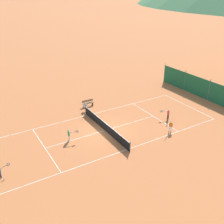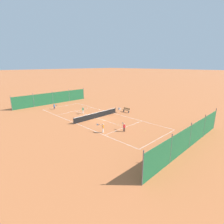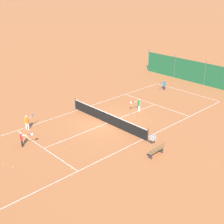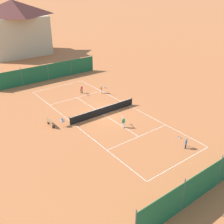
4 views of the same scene
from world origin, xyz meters
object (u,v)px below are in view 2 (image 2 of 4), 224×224
player_near_baseline (103,127)px  tennis_ball_mid_court (117,125)px  player_near_service (83,110)px  tennis_ball_service_box (141,122)px  tennis_net (97,115)px  tennis_ball_alley_left (97,112)px  player_far_baseline (54,106)px  courtside_bench (126,110)px  player_far_service (124,127)px  tennis_ball_by_net_left (144,133)px  tennis_ball_near_corner (72,114)px  ball_hopper (119,109)px  tennis_ball_alley_right (125,123)px  tennis_ball_far_corner (107,113)px  tennis_ball_by_net_right (145,131)px

player_near_baseline → tennis_ball_mid_court: bearing=-169.0°
player_near_service → tennis_ball_service_box: size_ratio=18.93×
tennis_net → tennis_ball_alley_left: (-2.45, -2.93, -0.47)m
tennis_ball_service_box → tennis_ball_alley_left: 9.49m
player_far_baseline → tennis_ball_service_box: size_ratio=16.83×
tennis_net → tennis_ball_alley_left: tennis_net is taller
tennis_ball_service_box → courtside_bench: courtside_bench is taller
player_far_service → tennis_ball_by_net_left: (-1.51, 2.29, -0.66)m
player_near_service → tennis_ball_near_corner: player_near_service is taller
ball_hopper → tennis_ball_by_net_left: bearing=61.1°
player_near_service → ball_hopper: bearing=140.9°
tennis_ball_alley_left → courtside_bench: bearing=133.5°
tennis_ball_alley_right → courtside_bench: (-5.15, -4.11, 0.42)m
player_far_service → tennis_ball_alley_left: 10.98m
tennis_net → tennis_ball_by_net_left: 9.64m
player_near_service → tennis_ball_near_corner: 2.22m
tennis_ball_mid_court → courtside_bench: size_ratio=0.04×
tennis_net → player_near_service: (-0.06, -3.92, 0.23)m
tennis_ball_near_corner → tennis_net: bearing=108.0°
tennis_ball_far_corner → ball_hopper: 2.52m
tennis_ball_alley_left → tennis_ball_by_net_left: bearing=79.6°
player_far_service → player_far_baseline: 18.00m
player_far_service → tennis_ball_alley_left: (-3.81, -10.28, -0.66)m
courtside_bench → tennis_ball_service_box: bearing=62.4°
player_far_baseline → player_far_service: bearing=92.5°
tennis_ball_by_net_left → courtside_bench: size_ratio=0.04×
tennis_ball_alley_right → player_near_service: bearing=-83.0°
tennis_ball_near_corner → tennis_ball_alley_left: size_ratio=1.00×
tennis_ball_by_net_left → ball_hopper: bearing=-118.9°
tennis_ball_service_box → ball_hopper: size_ratio=0.07×
tennis_ball_by_net_left → tennis_ball_by_net_right: size_ratio=1.00×
player_far_service → tennis_ball_far_corner: 9.55m
player_far_baseline → courtside_bench: bearing=125.7°
tennis_ball_mid_court → tennis_ball_alley_left: (-2.50, -7.85, 0.00)m
player_near_baseline → tennis_ball_near_corner: player_near_baseline is taller
player_near_baseline → tennis_ball_far_corner: size_ratio=19.24×
tennis_ball_by_net_left → tennis_ball_alley_right: size_ratio=1.00×
tennis_ball_mid_court → tennis_ball_alley_right: bearing=163.5°
tennis_ball_far_corner → player_far_service: bearing=61.1°
tennis_ball_near_corner → courtside_bench: (-8.01, 6.30, 0.42)m
tennis_ball_alley_right → tennis_ball_service_box: bearing=153.0°
tennis_ball_by_net_right → courtside_bench: size_ratio=0.04×
tennis_ball_mid_court → tennis_ball_by_net_left: size_ratio=1.00×
player_near_baseline → tennis_ball_by_net_right: 5.82m
tennis_ball_mid_court → tennis_ball_alley_right: size_ratio=1.00×
player_far_service → player_near_baseline: bearing=-36.8°
tennis_ball_mid_court → tennis_ball_alley_right: 1.31m
tennis_ball_far_corner → tennis_ball_mid_court: 6.77m
tennis_ball_mid_court → courtside_bench: bearing=-149.7°
player_far_baseline → courtside_bench: (-8.49, 11.82, -0.20)m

